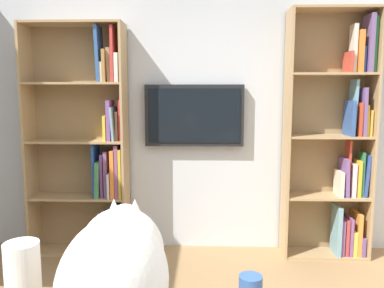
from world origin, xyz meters
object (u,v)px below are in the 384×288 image
object	(u,v)px
bookshelf_right	(91,146)
paper_towel_roll	(23,280)
bookshelf_left	(338,143)
wall_mounted_tv	(194,116)
cat	(116,273)

from	to	relation	value
bookshelf_right	paper_towel_roll	xyz separation A→B (m)	(-0.46, 2.30, -0.11)
bookshelf_left	wall_mounted_tv	xyz separation A→B (m)	(1.28, -0.09, 0.23)
bookshelf_right	cat	bearing A→B (deg)	108.00
bookshelf_right	wall_mounted_tv	xyz separation A→B (m)	(-0.93, -0.08, 0.27)
bookshelf_right	wall_mounted_tv	distance (m)	0.97
cat	bookshelf_right	bearing A→B (deg)	-72.00
bookshelf_right	paper_towel_roll	distance (m)	2.35
bookshelf_left	wall_mounted_tv	size ratio (longest dim) A/B	2.42
bookshelf_right	cat	distance (m)	2.53
bookshelf_right	wall_mounted_tv	size ratio (longest dim) A/B	2.31
paper_towel_roll	cat	bearing A→B (deg)	162.70
bookshelf_left	bookshelf_right	distance (m)	2.21
cat	paper_towel_roll	xyz separation A→B (m)	(0.32, -0.10, -0.08)
bookshelf_right	cat	world-z (taller)	bookshelf_right
bookshelf_left	bookshelf_right	bearing A→B (deg)	-0.06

